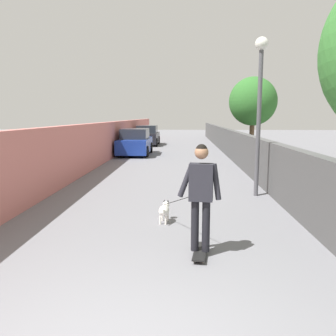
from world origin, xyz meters
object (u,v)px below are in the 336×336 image
Objects in this scene: tree_right_mid at (253,102)px; car_near at (135,143)px; lamp_post at (260,90)px; dog at (165,210)px; skateboard at (200,251)px; person_skateboarder at (201,189)px; car_far at (147,136)px.

tree_right_mid is 1.21× the size of car_near.
lamp_post is 4.53m from dog.
person_skateboarder reaches higher than skateboard.
person_skateboarder is 0.86× the size of dog.
skateboard is at bearing -26.57° from person_skateboarder.
person_skateboarder is 2.06m from dog.
person_skateboarder is at bearing 157.33° from lamp_post.
skateboard is (-16.23, 4.00, -3.09)m from tree_right_mid.
person_skateboarder is 0.46× the size of car_near.
car_near is at bearing 25.75° from lamp_post.
skateboard is 0.46× the size of person_skateboarder.
person_skateboarder reaches higher than car_near.
lamp_post reaches higher than dog.
tree_right_mid is at bearing -77.06° from car_near.
car_far is at bearing 53.62° from tree_right_mid.
car_near is 1.00× the size of car_far.
dog reaches higher than skateboard.
tree_right_mid is 16.84m from person_skateboarder.
lamp_post is 5.37× the size of skateboard.
car_near is (-1.63, 7.12, -2.44)m from tree_right_mid.
lamp_post is 17.96m from car_far.
person_skateboarder is at bearing 153.43° from skateboard.
dog is 13.09m from car_near.
car_near is (12.85, 2.43, 0.44)m from dog.
car_far is (5.24, 7.12, -2.44)m from tree_right_mid.
car_far is at bearing 16.09° from lamp_post.
skateboard is 1.05m from person_skateboarder.
person_skateboarder is (-4.36, 1.82, -1.88)m from lamp_post.
dog is at bearing 162.09° from tree_right_mid.
lamp_post is 5.09m from person_skateboarder.
dog is at bearing -169.28° from car_near.
car_near reaches higher than skateboard.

